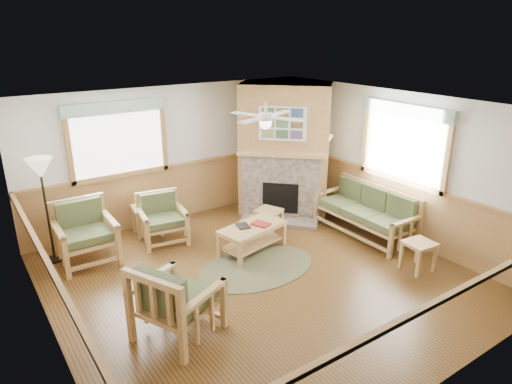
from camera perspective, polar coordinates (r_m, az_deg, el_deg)
floor at (r=7.34m, az=0.53°, el=-10.67°), size 6.00×6.00×0.01m
ceiling at (r=6.41m, az=0.61°, el=10.67°), size 6.00×6.00×0.01m
wall_back at (r=9.26m, az=-10.19°, el=4.67°), size 6.00×0.02×2.70m
wall_front at (r=4.86m, az=21.75°, el=-10.95°), size 6.00×0.02×2.70m
wall_left at (r=5.73m, az=-25.01°, el=-6.62°), size 0.02×6.00×2.70m
wall_right at (r=8.74m, az=16.91°, el=3.23°), size 0.02×6.00×2.70m
wainscot at (r=7.07m, az=0.55°, el=-6.79°), size 6.00×6.00×1.10m
fireplace at (r=9.50m, az=3.61°, el=5.33°), size 3.11×3.11×2.70m
window_back at (r=8.60m, az=-17.33°, el=11.00°), size 1.90×0.16×1.50m
window_right at (r=8.35m, az=18.62°, el=10.62°), size 0.16×1.90×1.50m
ceiling_fan at (r=6.83m, az=1.23°, el=10.89°), size 1.59×1.59×0.36m
sofa at (r=8.83m, az=13.42°, el=-2.45°), size 1.98×0.82×0.91m
armchair_back_left at (r=8.10m, az=-20.52°, el=-4.88°), size 0.93×0.93×1.02m
armchair_back_right at (r=8.49m, az=-11.60°, el=-3.34°), size 0.90×0.90×0.88m
armchair_left at (r=5.97m, az=-9.79°, el=-13.02°), size 1.21×1.21×1.02m
coffee_table at (r=8.05m, az=-0.46°, el=-5.81°), size 1.29×0.83×0.48m
end_table_chairs at (r=8.91m, az=-13.41°, el=-3.43°), size 0.57×0.55×0.57m
end_table_sofa at (r=7.88m, az=19.61°, el=-7.56°), size 0.48×0.46×0.50m
footstool at (r=8.94m, az=1.55°, el=-3.39°), size 0.59×0.59×0.39m
braided_rug at (r=7.61m, az=0.08°, el=-9.40°), size 2.12×2.12×0.01m
floor_lamp_left at (r=8.20m, az=-24.69°, el=-2.16°), size 0.41×0.41×1.81m
floor_lamp_right at (r=9.46m, az=8.16°, el=2.01°), size 0.43×0.43×1.72m
book_red at (r=7.97m, az=0.63°, el=-3.93°), size 0.31×0.36×0.03m
book_dark at (r=7.91m, az=-1.65°, el=-4.17°), size 0.26×0.31×0.02m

